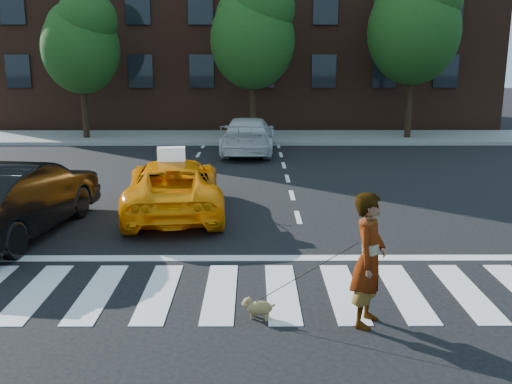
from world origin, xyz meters
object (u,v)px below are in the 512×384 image
woman (369,260)px  white_suv (248,135)px  black_sedan (16,198)px  taxi (174,186)px  dog (257,307)px  tree_mid (253,29)px  tree_right (415,19)px  tree_left (81,39)px

woman → white_suv: bearing=32.0°
black_sedan → woman: woman is taller
taxi → white_suv: (1.73, 8.73, 0.04)m
taxi → dog: bearing=102.2°
taxi → tree_mid: bearing=-105.9°
tree_right → white_suv: size_ratio=1.58×
tree_left → white_suv: tree_left is taller
white_suv → tree_mid: bearing=-90.8°
taxi → black_sedan: black_sedan is taller
tree_mid → dog: tree_mid is taller
tree_right → white_suv: (-7.20, -3.42, -4.56)m
white_suv → tree_left: bearing=-22.5°
taxi → dog: size_ratio=9.33×
tree_left → tree_right: 14.52m
tree_right → black_sedan: 18.90m
tree_mid → woman: tree_mid is taller
black_sedan → dog: bearing=149.0°
woman → tree_mid: bearing=30.1°
tree_mid → tree_right: size_ratio=0.92×
taxi → woman: woman is taller
tree_right → woman: 19.36m
white_suv → woman: bearing=99.7°
tree_right → dog: tree_right is taller
taxi → black_sedan: size_ratio=0.97×
taxi → woman: size_ratio=2.48×
tree_mid → black_sedan: bearing=-110.0°
white_suv → woman: woman is taller
tree_mid → woman: (1.62, -18.10, -3.88)m
tree_right → taxi: (-8.93, -12.15, -4.60)m
white_suv → black_sedan: bearing=67.7°
black_sedan → taxi: bearing=-143.6°
tree_left → taxi: size_ratio=1.36×
tree_left → black_sedan: tree_left is taller
tree_left → woman: bearing=-63.2°
tree_mid → black_sedan: size_ratio=1.44×
tree_left → taxi: 13.89m
tree_right → woman: (-5.38, -18.10, -4.30)m
tree_left → white_suv: (7.30, -3.42, -3.73)m
tree_right → white_suv: tree_right is taller
white_suv → dog: white_suv is taller
black_sedan → white_suv: bearing=-107.4°
tree_right → black_sedan: (-12.05, -13.86, -4.45)m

